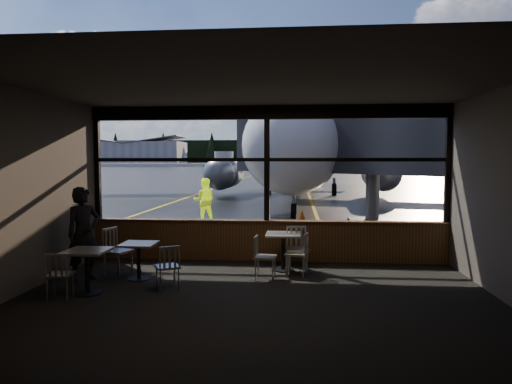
# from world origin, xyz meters

# --- Properties ---
(ground_plane) EXTENTS (520.00, 520.00, 0.00)m
(ground_plane) POSITION_xyz_m (0.00, 120.00, 0.00)
(ground_plane) COLOR black
(ground_plane) RESTS_ON ground
(carpet_floor) EXTENTS (8.00, 6.00, 0.01)m
(carpet_floor) POSITION_xyz_m (0.00, -3.00, 0.01)
(carpet_floor) COLOR black
(carpet_floor) RESTS_ON ground
(ceiling) EXTENTS (8.00, 6.00, 0.04)m
(ceiling) POSITION_xyz_m (0.00, -3.00, 3.50)
(ceiling) COLOR #38332D
(ceiling) RESTS_ON ground
(wall_left) EXTENTS (0.04, 6.00, 3.50)m
(wall_left) POSITION_xyz_m (-4.00, -3.00, 1.75)
(wall_left) COLOR #484039
(wall_left) RESTS_ON ground
(wall_back) EXTENTS (8.00, 0.04, 3.50)m
(wall_back) POSITION_xyz_m (0.00, -6.00, 1.75)
(wall_back) COLOR #484039
(wall_back) RESTS_ON ground
(window_sill) EXTENTS (8.00, 0.28, 0.90)m
(window_sill) POSITION_xyz_m (0.00, 0.00, 0.45)
(window_sill) COLOR #502F18
(window_sill) RESTS_ON ground
(window_header) EXTENTS (8.00, 0.18, 0.30)m
(window_header) POSITION_xyz_m (0.00, 0.00, 3.35)
(window_header) COLOR black
(window_header) RESTS_ON ground
(mullion_left) EXTENTS (0.12, 0.12, 2.60)m
(mullion_left) POSITION_xyz_m (-3.95, 0.00, 2.20)
(mullion_left) COLOR black
(mullion_left) RESTS_ON ground
(mullion_centre) EXTENTS (0.12, 0.12, 2.60)m
(mullion_centre) POSITION_xyz_m (0.00, 0.00, 2.20)
(mullion_centre) COLOR black
(mullion_centre) RESTS_ON ground
(mullion_right) EXTENTS (0.12, 0.12, 2.60)m
(mullion_right) POSITION_xyz_m (3.95, 0.00, 2.20)
(mullion_right) COLOR black
(mullion_right) RESTS_ON ground
(window_transom) EXTENTS (8.00, 0.10, 0.08)m
(window_transom) POSITION_xyz_m (0.00, 0.00, 2.30)
(window_transom) COLOR black
(window_transom) RESTS_ON ground
(airliner) EXTENTS (29.30, 34.74, 10.33)m
(airliner) POSITION_xyz_m (0.95, 19.03, 5.16)
(airliner) COLOR white
(airliner) RESTS_ON ground_plane
(jet_bridge) EXTENTS (9.18, 11.22, 4.89)m
(jet_bridge) POSITION_xyz_m (3.60, 5.50, 2.45)
(jet_bridge) COLOR #2A2A2D
(jet_bridge) RESTS_ON ground_plane
(cafe_table_near) EXTENTS (0.71, 0.71, 0.78)m
(cafe_table_near) POSITION_xyz_m (0.40, -0.89, 0.39)
(cafe_table_near) COLOR #A49F96
(cafe_table_near) RESTS_ON carpet_floor
(cafe_table_mid) EXTENTS (0.64, 0.64, 0.71)m
(cafe_table_mid) POSITION_xyz_m (-2.34, -1.86, 0.35)
(cafe_table_mid) COLOR #A8A39A
(cafe_table_mid) RESTS_ON carpet_floor
(cafe_table_left) EXTENTS (0.70, 0.70, 0.77)m
(cafe_table_left) POSITION_xyz_m (-2.88, -2.87, 0.38)
(cafe_table_left) COLOR gray
(cafe_table_left) RESTS_ON carpet_floor
(chair_near_e) EXTENTS (0.56, 0.56, 0.86)m
(chair_near_e) POSITION_xyz_m (0.67, -1.31, 0.43)
(chair_near_e) COLOR beige
(chair_near_e) RESTS_ON carpet_floor
(chair_near_w) EXTENTS (0.50, 0.50, 0.85)m
(chair_near_w) POSITION_xyz_m (0.08, -1.63, 0.43)
(chair_near_w) COLOR beige
(chair_near_w) RESTS_ON carpet_floor
(chair_near_n) EXTENTS (0.56, 0.56, 0.93)m
(chair_near_n) POSITION_xyz_m (0.69, -0.99, 0.47)
(chair_near_n) COLOR #B5AFA3
(chair_near_n) RESTS_ON carpet_floor
(chair_mid_s) EXTENTS (0.61, 0.61, 0.82)m
(chair_mid_s) POSITION_xyz_m (-1.59, -2.50, 0.41)
(chair_mid_s) COLOR #B0AC9F
(chair_mid_s) RESTS_ON carpet_floor
(chair_mid_w) EXTENTS (0.67, 0.67, 0.95)m
(chair_mid_w) POSITION_xyz_m (-2.86, -1.58, 0.48)
(chair_mid_w) COLOR #B1ACA0
(chair_mid_w) RESTS_ON carpet_floor
(chair_left_s) EXTENTS (0.50, 0.50, 0.80)m
(chair_left_s) POSITION_xyz_m (-3.21, -3.18, 0.40)
(chair_left_s) COLOR #B1ACA0
(chair_left_s) RESTS_ON carpet_floor
(passenger) EXTENTS (0.74, 0.78, 1.79)m
(passenger) POSITION_xyz_m (-3.35, -2.02, 0.90)
(passenger) COLOR black
(passenger) RESTS_ON carpet_floor
(ground_crew) EXTENTS (0.88, 0.73, 1.64)m
(ground_crew) POSITION_xyz_m (-2.64, 5.93, 0.82)
(ground_crew) COLOR #BFF219
(ground_crew) RESTS_ON ground_plane
(cone_nose) EXTENTS (0.34, 0.34, 0.47)m
(cone_nose) POSITION_xyz_m (0.88, 6.30, 0.24)
(cone_nose) COLOR orange
(cone_nose) RESTS_ON ground_plane
(hangar_left) EXTENTS (45.00, 18.00, 11.00)m
(hangar_left) POSITION_xyz_m (-70.00, 180.00, 5.50)
(hangar_left) COLOR silver
(hangar_left) RESTS_ON ground_plane
(hangar_mid) EXTENTS (38.00, 15.00, 10.00)m
(hangar_mid) POSITION_xyz_m (0.00, 185.00, 5.00)
(hangar_mid) COLOR silver
(hangar_mid) RESTS_ON ground_plane
(hangar_right) EXTENTS (50.00, 20.00, 12.00)m
(hangar_right) POSITION_xyz_m (60.00, 178.00, 6.00)
(hangar_right) COLOR silver
(hangar_right) RESTS_ON ground_plane
(fuel_tank_a) EXTENTS (8.00, 8.00, 6.00)m
(fuel_tank_a) POSITION_xyz_m (-30.00, 182.00, 3.00)
(fuel_tank_a) COLOR silver
(fuel_tank_a) RESTS_ON ground_plane
(fuel_tank_b) EXTENTS (8.00, 8.00, 6.00)m
(fuel_tank_b) POSITION_xyz_m (-20.00, 182.00, 3.00)
(fuel_tank_b) COLOR silver
(fuel_tank_b) RESTS_ON ground_plane
(fuel_tank_c) EXTENTS (8.00, 8.00, 6.00)m
(fuel_tank_c) POSITION_xyz_m (-10.00, 182.00, 3.00)
(fuel_tank_c) COLOR silver
(fuel_tank_c) RESTS_ON ground_plane
(treeline) EXTENTS (360.00, 3.00, 12.00)m
(treeline) POSITION_xyz_m (0.00, 210.00, 6.00)
(treeline) COLOR black
(treeline) RESTS_ON ground_plane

